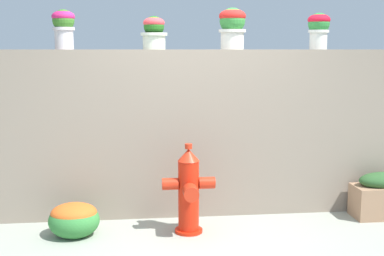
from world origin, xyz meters
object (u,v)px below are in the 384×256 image
(fire_hydrant, at_px, (189,192))
(flower_bush_left, at_px, (74,218))
(potted_plant_4, at_px, (319,27))
(potted_plant_1, at_px, (64,25))
(potted_plant_3, at_px, (232,25))
(planter_box, at_px, (382,196))
(potted_plant_2, at_px, (154,31))

(fire_hydrant, xyz_separation_m, flower_bush_left, (-1.13, 0.03, -0.24))
(fire_hydrant, distance_m, flower_bush_left, 1.16)
(flower_bush_left, bearing_deg, potted_plant_4, 13.44)
(potted_plant_1, distance_m, fire_hydrant, 2.16)
(potted_plant_3, xyz_separation_m, planter_box, (1.60, -0.42, -1.84))
(potted_plant_4, bearing_deg, flower_bush_left, -166.56)
(potted_plant_1, bearing_deg, potted_plant_4, 0.14)
(potted_plant_3, xyz_separation_m, flower_bush_left, (-1.68, -0.63, -1.90))
(potted_plant_2, xyz_separation_m, potted_plant_3, (0.85, 0.02, 0.07))
(flower_bush_left, bearing_deg, fire_hydrant, -1.66)
(potted_plant_1, xyz_separation_m, potted_plant_4, (2.76, 0.01, -0.01))
(potted_plant_4, relative_size, planter_box, 0.64)
(potted_plant_1, bearing_deg, potted_plant_2, -0.89)
(potted_plant_1, relative_size, fire_hydrant, 0.46)
(potted_plant_2, xyz_separation_m, fire_hydrant, (0.30, -0.64, -1.58))
(potted_plant_2, distance_m, potted_plant_4, 1.82)
(flower_bush_left, distance_m, planter_box, 3.28)
(flower_bush_left, xyz_separation_m, planter_box, (3.28, 0.22, 0.06))
(fire_hydrant, xyz_separation_m, planter_box, (2.15, 0.25, -0.18))
(potted_plant_3, height_order, potted_plant_4, potted_plant_3)
(potted_plant_1, distance_m, potted_plant_4, 2.76)
(potted_plant_2, height_order, planter_box, potted_plant_2)
(potted_plant_4, relative_size, flower_bush_left, 0.80)
(potted_plant_2, bearing_deg, planter_box, -9.16)
(potted_plant_1, relative_size, flower_bush_left, 0.83)
(potted_plant_1, xyz_separation_m, planter_box, (3.39, -0.41, -1.83))
(planter_box, bearing_deg, flower_bush_left, -176.24)
(potted_plant_2, bearing_deg, potted_plant_4, 0.68)
(potted_plant_2, relative_size, planter_box, 0.56)
(fire_hydrant, bearing_deg, flower_bush_left, 178.34)
(potted_plant_1, bearing_deg, potted_plant_3, 0.31)
(potted_plant_3, relative_size, potted_plant_4, 1.12)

